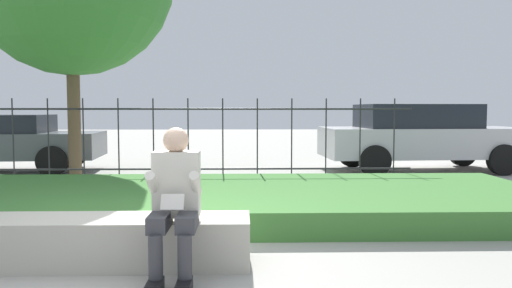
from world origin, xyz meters
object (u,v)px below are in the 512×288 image
stone_bench (105,244)px  car_parked_left (0,141)px  car_parked_right (421,136)px  person_seated_reader (175,197)px

stone_bench → car_parked_left: (-4.11, 6.68, 0.50)m
stone_bench → car_parked_right: bearing=52.0°
person_seated_reader → car_parked_right: bearing=57.0°
stone_bench → person_seated_reader: person_seated_reader is taller
stone_bench → person_seated_reader: 0.88m
stone_bench → person_seated_reader: (0.66, -0.32, 0.47)m
stone_bench → car_parked_right: 8.45m
car_parked_left → car_parked_right: car_parked_right is taller
stone_bench → car_parked_left: size_ratio=0.59×
person_seated_reader → car_parked_left: 8.47m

